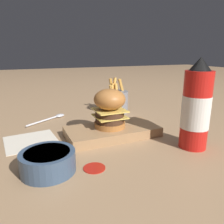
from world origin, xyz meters
name	(u,v)px	position (x,y,z in m)	size (l,w,h in m)	color
ground_plane	(106,137)	(0.00, 0.00, 0.00)	(6.00, 6.00, 0.00)	#9E7A56
serving_board	(112,131)	(-0.02, 0.00, 0.01)	(0.29, 0.14, 0.03)	#A37A51
burger	(110,108)	(-0.02, -0.01, 0.09)	(0.10, 0.10, 0.12)	#AD6B33
ketchup_bottle	(196,108)	(-0.20, 0.17, 0.11)	(0.08, 0.08, 0.25)	red
fries_basket	(116,101)	(-0.15, -0.25, 0.05)	(0.11, 0.11, 0.15)	slate
side_bowl	(48,161)	(0.20, 0.14, 0.03)	(0.12, 0.12, 0.05)	#384C66
spoon	(54,117)	(0.12, -0.26, 0.01)	(0.16, 0.12, 0.01)	silver
ketchup_puddle	(94,168)	(0.10, 0.17, 0.00)	(0.05, 0.05, 0.00)	#B21E14
parchment_square	(31,141)	(0.22, -0.06, 0.00)	(0.16, 0.16, 0.00)	beige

